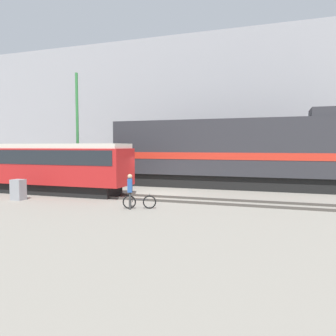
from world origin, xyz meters
name	(u,v)px	position (x,y,z in m)	size (l,w,h in m)	color
ground_plane	(159,194)	(0.00, 0.00, 0.00)	(120.00, 120.00, 0.00)	gray
track_near	(147,198)	(0.00, -1.99, 0.07)	(60.00, 1.51, 0.14)	#47423D
track_far	(180,185)	(0.00, 4.74, 0.07)	(60.00, 1.51, 0.14)	#47423D
building_backdrop	(205,110)	(0.00, 13.68, 6.89)	(49.02, 6.00, 13.78)	#99999E
freight_locomotive	(228,153)	(3.78, 4.74, 2.66)	(17.39, 3.04, 5.67)	black
streetcar	(40,165)	(-7.69, -1.99, 1.88)	(12.65, 2.54, 3.29)	black
bicycle	(139,202)	(0.81, -4.96, 0.34)	(1.61, 0.70, 0.74)	black
person	(130,188)	(0.43, -5.24, 1.08)	(0.33, 0.41, 1.76)	#333333
utility_pole_left	(77,131)	(-7.04, 1.38, 4.29)	(0.20, 0.20, 8.59)	#2D7238
signal_box	(18,190)	(-6.96, -4.76, 0.60)	(0.70, 0.60, 1.20)	gray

